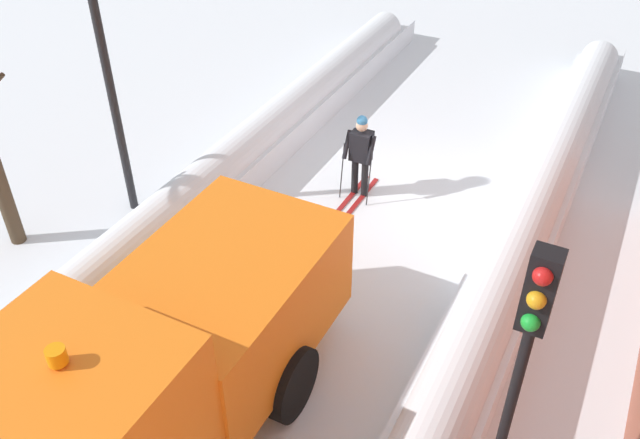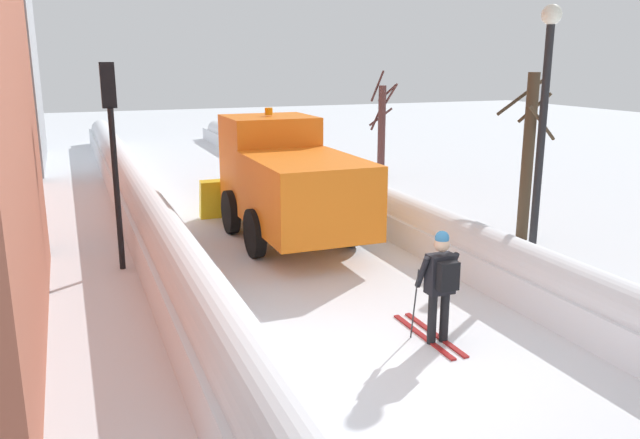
{
  "view_description": "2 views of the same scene",
  "coord_description": "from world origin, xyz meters",
  "px_view_note": "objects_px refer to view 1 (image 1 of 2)",
  "views": [
    {
      "loc": [
        -4.07,
        10.93,
        7.96
      ],
      "look_at": [
        -0.08,
        3.15,
        1.41
      ],
      "focal_mm": 37.93,
      "sensor_mm": 36.0,
      "label": 1
    },
    {
      "loc": [
        -4.65,
        -7.64,
        4.31
      ],
      "look_at": [
        0.24,
        4.7,
        0.98
      ],
      "focal_mm": 35.94,
      "sensor_mm": 36.0,
      "label": 2
    }
  ],
  "objects_px": {
    "traffic_light_pole": "(524,350)",
    "street_lamp": "(102,47)",
    "plow_truck": "(167,365)",
    "skier": "(361,152)"
  },
  "relations": [
    {
      "from": "plow_truck",
      "to": "skier",
      "type": "xyz_separation_m",
      "value": [
        0.27,
        -6.49,
        -0.48
      ]
    },
    {
      "from": "plow_truck",
      "to": "street_lamp",
      "type": "height_order",
      "value": "street_lamp"
    },
    {
      "from": "plow_truck",
      "to": "skier",
      "type": "height_order",
      "value": "plow_truck"
    },
    {
      "from": "traffic_light_pole",
      "to": "street_lamp",
      "type": "xyz_separation_m",
      "value": [
        8.11,
        -3.21,
        0.38
      ]
    },
    {
      "from": "skier",
      "to": "traffic_light_pole",
      "type": "xyz_separation_m",
      "value": [
        -4.26,
        5.71,
        1.99
      ]
    },
    {
      "from": "skier",
      "to": "street_lamp",
      "type": "relative_size",
      "value": 0.34
    },
    {
      "from": "plow_truck",
      "to": "traffic_light_pole",
      "type": "distance_m",
      "value": 4.34
    },
    {
      "from": "traffic_light_pole",
      "to": "street_lamp",
      "type": "height_order",
      "value": "street_lamp"
    },
    {
      "from": "plow_truck",
      "to": "street_lamp",
      "type": "distance_m",
      "value": 6.04
    },
    {
      "from": "traffic_light_pole",
      "to": "street_lamp",
      "type": "distance_m",
      "value": 8.73
    }
  ]
}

